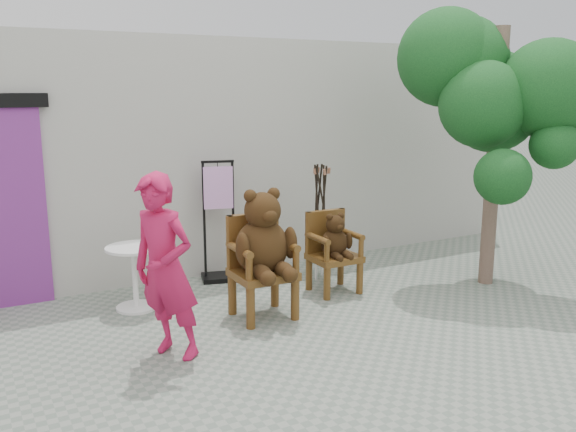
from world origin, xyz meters
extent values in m
plane|color=gray|center=(0.00, 0.00, 0.00)|extent=(60.00, 60.00, 0.00)
cube|color=#B2B0A6|center=(0.00, 3.10, 1.50)|extent=(9.00, 1.00, 3.00)
cylinder|color=#492D0F|center=(-0.78, 0.71, 0.21)|extent=(0.09, 0.09, 0.43)
cylinder|color=#492D0F|center=(-0.78, 1.17, 0.21)|extent=(0.09, 0.09, 0.43)
cylinder|color=#492D0F|center=(-0.27, 0.71, 0.21)|extent=(0.09, 0.09, 0.43)
cylinder|color=#492D0F|center=(-0.27, 1.17, 0.21)|extent=(0.09, 0.09, 0.43)
cube|color=#492D0F|center=(-0.52, 0.94, 0.47)|extent=(0.61, 0.56, 0.08)
cube|color=#492D0F|center=(-0.52, 1.18, 0.79)|extent=(0.58, 0.08, 0.56)
cylinder|color=#492D0F|center=(-0.79, 1.18, 0.79)|extent=(0.08, 0.08, 0.56)
cylinder|color=#492D0F|center=(-0.79, 0.71, 0.64)|extent=(0.07, 0.07, 0.26)
cylinder|color=#492D0F|center=(-0.79, 0.94, 0.77)|extent=(0.08, 0.53, 0.08)
cylinder|color=#492D0F|center=(-0.26, 1.18, 0.79)|extent=(0.08, 0.08, 0.56)
cylinder|color=#492D0F|center=(-0.26, 0.71, 0.64)|extent=(0.07, 0.07, 0.26)
cylinder|color=#492D0F|center=(-0.26, 0.94, 0.77)|extent=(0.08, 0.53, 0.08)
ellipsoid|color=black|center=(-0.52, 0.97, 0.75)|extent=(0.57, 0.48, 0.60)
sphere|color=black|center=(-0.52, 0.94, 1.15)|extent=(0.38, 0.38, 0.38)
ellipsoid|color=black|center=(-0.52, 0.79, 1.12)|extent=(0.17, 0.14, 0.14)
sphere|color=black|center=(-0.66, 0.95, 1.31)|extent=(0.13, 0.13, 0.13)
sphere|color=black|center=(-0.39, 0.95, 1.31)|extent=(0.13, 0.13, 0.13)
ellipsoid|color=black|center=(-0.80, 0.85, 0.80)|extent=(0.13, 0.19, 0.34)
ellipsoid|color=black|center=(-0.65, 0.71, 0.56)|extent=(0.17, 0.33, 0.17)
sphere|color=black|center=(-0.65, 0.58, 0.54)|extent=(0.16, 0.16, 0.16)
ellipsoid|color=black|center=(-0.25, 0.85, 0.80)|extent=(0.13, 0.19, 0.34)
ellipsoid|color=black|center=(-0.40, 0.71, 0.56)|extent=(0.17, 0.33, 0.17)
sphere|color=black|center=(-0.40, 0.58, 0.54)|extent=(0.16, 0.16, 0.16)
cylinder|color=#492D0F|center=(0.35, 1.07, 0.19)|extent=(0.08, 0.08, 0.38)
cylinder|color=#492D0F|center=(0.35, 1.48, 0.19)|extent=(0.08, 0.08, 0.38)
cylinder|color=#492D0F|center=(0.80, 1.07, 0.19)|extent=(0.08, 0.08, 0.38)
cylinder|color=#492D0F|center=(0.80, 1.48, 0.19)|extent=(0.08, 0.08, 0.38)
cube|color=#492D0F|center=(0.58, 1.27, 0.42)|extent=(0.54, 0.50, 0.07)
cube|color=#492D0F|center=(0.58, 1.49, 0.70)|extent=(0.52, 0.07, 0.50)
cylinder|color=#492D0F|center=(0.34, 1.49, 0.70)|extent=(0.07, 0.07, 0.50)
cylinder|color=#492D0F|center=(0.34, 1.07, 0.57)|extent=(0.06, 0.06, 0.23)
cylinder|color=#492D0F|center=(0.34, 1.27, 0.68)|extent=(0.07, 0.47, 0.07)
cylinder|color=#492D0F|center=(0.81, 1.49, 0.70)|extent=(0.07, 0.07, 0.50)
cylinder|color=#492D0F|center=(0.81, 1.07, 0.57)|extent=(0.06, 0.06, 0.23)
cylinder|color=#492D0F|center=(0.81, 1.27, 0.68)|extent=(0.07, 0.47, 0.07)
ellipsoid|color=black|center=(0.58, 1.28, 0.59)|extent=(0.33, 0.28, 0.34)
sphere|color=black|center=(0.58, 1.26, 0.82)|extent=(0.22, 0.22, 0.22)
ellipsoid|color=black|center=(0.58, 1.18, 0.80)|extent=(0.10, 0.08, 0.08)
sphere|color=black|center=(0.50, 1.27, 0.91)|extent=(0.08, 0.08, 0.08)
sphere|color=black|center=(0.65, 1.27, 0.91)|extent=(0.08, 0.08, 0.08)
ellipsoid|color=black|center=(0.42, 1.21, 0.62)|extent=(0.08, 0.11, 0.20)
ellipsoid|color=black|center=(0.50, 1.13, 0.48)|extent=(0.10, 0.19, 0.10)
sphere|color=black|center=(0.50, 1.06, 0.47)|extent=(0.09, 0.09, 0.09)
ellipsoid|color=black|center=(0.73, 1.21, 0.62)|extent=(0.08, 0.11, 0.20)
ellipsoid|color=black|center=(0.65, 1.13, 0.48)|extent=(0.10, 0.19, 0.10)
sphere|color=black|center=(0.65, 1.06, 0.47)|extent=(0.09, 0.09, 0.09)
imported|color=#BA1648|center=(-1.72, 0.40, 0.84)|extent=(0.68, 0.74, 1.69)
cylinder|color=white|center=(-1.65, 1.82, 0.69)|extent=(0.60, 0.60, 0.03)
cylinder|color=white|center=(-1.65, 1.82, 0.35)|extent=(0.06, 0.06, 0.68)
cylinder|color=white|center=(-1.65, 1.82, 0.01)|extent=(0.44, 0.44, 0.03)
cube|color=black|center=(-0.62, 2.40, 0.75)|extent=(0.04, 0.04, 1.50)
cube|color=black|center=(-0.27, 2.30, 0.75)|extent=(0.04, 0.04, 1.50)
cube|color=black|center=(-0.44, 2.35, 1.50)|extent=(0.39, 0.13, 0.03)
cube|color=black|center=(-0.44, 2.35, 0.03)|extent=(0.53, 0.46, 0.06)
cube|color=#D594D7|center=(-0.44, 2.34, 1.18)|extent=(0.36, 0.13, 0.52)
cylinder|color=black|center=(-0.44, 2.35, 1.47)|extent=(0.01, 0.01, 0.08)
cylinder|color=white|center=(0.71, 1.82, 0.44)|extent=(0.32, 0.32, 0.03)
cylinder|color=white|center=(0.79, 1.91, 0.22)|extent=(0.03, 0.03, 0.44)
cylinder|color=white|center=(0.62, 1.91, 0.22)|extent=(0.03, 0.03, 0.44)
cylinder|color=white|center=(0.62, 1.74, 0.22)|extent=(0.03, 0.03, 0.44)
cylinder|color=white|center=(0.79, 1.74, 0.22)|extent=(0.03, 0.03, 0.44)
cylinder|color=black|center=(0.68, 1.86, 1.05)|extent=(0.07, 0.07, 0.80)
cylinder|color=brown|center=(0.66, 1.88, 1.38)|extent=(0.04, 0.04, 0.07)
cylinder|color=black|center=(0.74, 1.79, 1.05)|extent=(0.08, 0.07, 0.80)
cylinder|color=brown|center=(0.76, 1.77, 1.38)|extent=(0.04, 0.04, 0.07)
cylinder|color=black|center=(0.66, 1.82, 1.05)|extent=(0.04, 0.12, 0.80)
cylinder|color=brown|center=(0.62, 1.81, 1.38)|extent=(0.04, 0.04, 0.07)
cylinder|color=black|center=(0.72, 1.87, 1.05)|extent=(0.10, 0.04, 0.80)
cylinder|color=brown|center=(0.72, 1.90, 1.38)|extent=(0.04, 0.04, 0.07)
cylinder|color=black|center=(0.70, 1.77, 1.05)|extent=(0.19, 0.04, 0.79)
cylinder|color=brown|center=(0.70, 1.71, 1.38)|extent=(0.05, 0.04, 0.08)
cylinder|color=black|center=(0.76, 1.81, 1.05)|extent=(0.06, 0.19, 0.79)
cylinder|color=brown|center=(0.82, 1.80, 1.38)|extent=(0.04, 0.05, 0.08)
cylinder|color=brown|center=(2.43, 0.66, 1.54)|extent=(0.18, 0.18, 3.08)
sphere|color=#0E3415|center=(2.73, 0.22, 2.37)|extent=(1.12, 1.12, 1.12)
sphere|color=#0E3415|center=(2.02, 1.13, 2.73)|extent=(1.17, 1.17, 1.17)
sphere|color=#0E3415|center=(2.40, 0.93, 2.41)|extent=(0.96, 0.96, 0.96)
sphere|color=#0E3415|center=(2.12, 0.60, 2.19)|extent=(1.00, 1.00, 1.00)
sphere|color=#0E3415|center=(2.73, 1.01, 2.36)|extent=(0.96, 0.96, 0.96)
sphere|color=#0E3415|center=(2.21, 1.06, 2.67)|extent=(1.11, 1.11, 1.11)
sphere|color=#0E3415|center=(2.45, 0.75, 2.16)|extent=(1.09, 1.09, 1.09)
sphere|color=#0E3415|center=(1.99, 0.12, 1.43)|extent=(0.62, 0.62, 0.62)
sphere|color=#0E3415|center=(2.65, 0.01, 1.76)|extent=(0.55, 0.55, 0.55)
camera|label=1|loc=(-3.21, -4.55, 2.37)|focal=38.00mm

